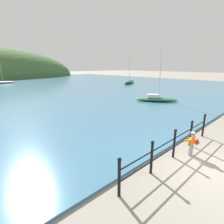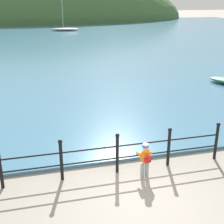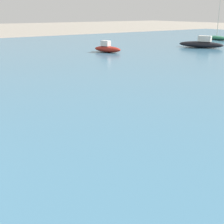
# 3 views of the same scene
# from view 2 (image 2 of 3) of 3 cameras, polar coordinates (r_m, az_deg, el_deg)

# --- Properties ---
(ground_plane) EXTENTS (200.00, 200.00, 0.00)m
(ground_plane) POSITION_cam_2_polar(r_m,az_deg,el_deg) (7.99, 5.09, -16.11)
(ground_plane) COLOR gray
(water) EXTENTS (80.00, 60.00, 0.10)m
(water) POSITION_cam_2_polar(r_m,az_deg,el_deg) (38.37, -11.24, 13.05)
(water) COLOR teal
(water) RESTS_ON ground
(far_hillside) EXTENTS (63.31, 34.82, 19.39)m
(far_hillside) POSITION_cam_2_polar(r_m,az_deg,el_deg) (71.60, -13.11, 16.16)
(far_hillside) COLOR #3D6033
(far_hillside) RESTS_ON ground
(iron_railing) EXTENTS (6.39, 0.12, 1.21)m
(iron_railing) POSITION_cam_2_polar(r_m,az_deg,el_deg) (8.82, 0.97, -7.31)
(iron_railing) COLOR black
(iron_railing) RESTS_ON ground
(child_in_coat) EXTENTS (0.38, 0.53, 1.00)m
(child_in_coat) POSITION_cam_2_polar(r_m,az_deg,el_deg) (8.67, 6.12, -8.24)
(child_in_coat) COLOR #99999E
(child_in_coat) RESTS_ON ground
(boat_blue_hull) EXTENTS (4.06, 1.75, 4.72)m
(boat_blue_hull) POSITION_cam_2_polar(r_m,az_deg,el_deg) (46.21, -8.65, 14.75)
(boat_blue_hull) COLOR gray
(boat_blue_hull) RESTS_ON water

